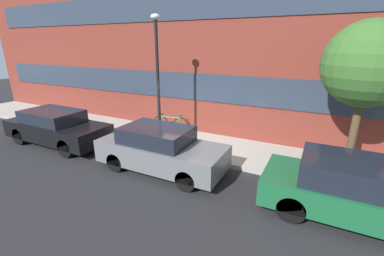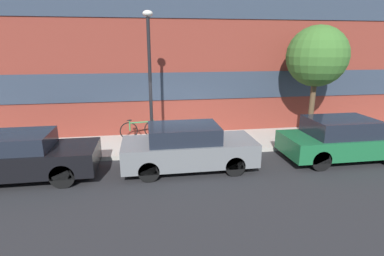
{
  "view_description": "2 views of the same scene",
  "coord_description": "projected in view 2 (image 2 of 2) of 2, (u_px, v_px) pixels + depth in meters",
  "views": [
    {
      "loc": [
        4.19,
        -7.1,
        3.79
      ],
      "look_at": [
        0.4,
        0.32,
        1.04
      ],
      "focal_mm": 24.0,
      "sensor_mm": 36.0,
      "label": 1
    },
    {
      "loc": [
        -1.22,
        -9.52,
        3.68
      ],
      "look_at": [
        0.32,
        0.1,
        0.97
      ],
      "focal_mm": 28.0,
      "sensor_mm": 36.0,
      "label": 2
    }
  ],
  "objects": [
    {
      "name": "parked_car_green",
      "position": [
        342.0,
        139.0,
        9.83
      ],
      "size": [
        3.98,
        1.72,
        1.4
      ],
      "color": "#195B33",
      "rests_on": "ground_plane"
    },
    {
      "name": "parked_car_black",
      "position": [
        15.0,
        157.0,
        8.32
      ],
      "size": [
        4.31,
        1.63,
        1.35
      ],
      "color": "black",
      "rests_on": "ground_plane"
    },
    {
      "name": "fire_hydrant",
      "position": [
        23.0,
        143.0,
        9.86
      ],
      "size": [
        0.56,
        0.31,
        0.8
      ],
      "color": "red",
      "rests_on": "sidewalk_strip"
    },
    {
      "name": "rowhouse_facade",
      "position": [
        173.0,
        17.0,
        11.7
      ],
      "size": [
        28.0,
        1.02,
        9.47
      ],
      "color": "maroon",
      "rests_on": "ground_plane"
    },
    {
      "name": "sidewalk_strip",
      "position": [
        179.0,
        143.0,
        11.37
      ],
      "size": [
        28.0,
        2.43,
        0.15
      ],
      "color": "#A8A399",
      "rests_on": "ground_plane"
    },
    {
      "name": "ground_plane",
      "position": [
        183.0,
        156.0,
        10.23
      ],
      "size": [
        56.0,
        56.0,
        0.0
      ],
      "primitive_type": "plane",
      "color": "#232326"
    },
    {
      "name": "parked_car_grey",
      "position": [
        188.0,
        147.0,
        9.05
      ],
      "size": [
        3.99,
        1.62,
        1.39
      ],
      "color": "slate",
      "rests_on": "ground_plane"
    },
    {
      "name": "lamp_post",
      "position": [
        150.0,
        68.0,
        9.71
      ],
      "size": [
        0.32,
        0.32,
        4.58
      ],
      "color": "black",
      "rests_on": "sidewalk_strip"
    },
    {
      "name": "bicycle",
      "position": [
        141.0,
        129.0,
        11.63
      ],
      "size": [
        1.61,
        0.44,
        0.79
      ],
      "rotation": [
        0.0,
        0.0,
        0.14
      ],
      "color": "black",
      "rests_on": "sidewalk_strip"
    },
    {
      "name": "street_tree",
      "position": [
        317.0,
        57.0,
        11.04
      ],
      "size": [
        2.23,
        2.23,
        4.25
      ],
      "color": "brown",
      "rests_on": "sidewalk_strip"
    }
  ]
}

